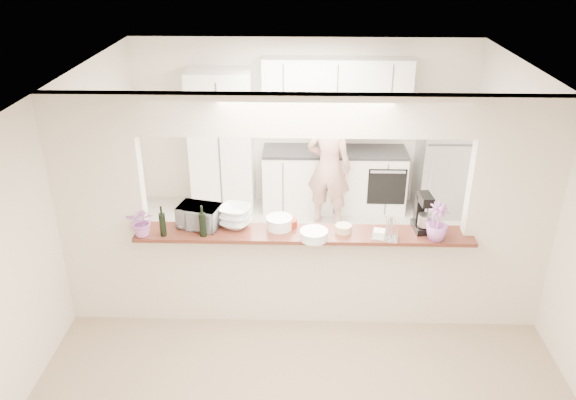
{
  "coord_description": "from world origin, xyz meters",
  "views": [
    {
      "loc": [
        -0.02,
        -5.01,
        3.85
      ],
      "look_at": [
        -0.17,
        0.3,
        1.28
      ],
      "focal_mm": 35.0,
      "sensor_mm": 36.0,
      "label": 1
    }
  ],
  "objects_px": {
    "toaster_oven": "(199,216)",
    "person": "(329,168)",
    "refrigerator": "(445,158)",
    "stand_mixer": "(423,214)"
  },
  "relations": [
    {
      "from": "refrigerator",
      "to": "toaster_oven",
      "type": "xyz_separation_m",
      "value": [
        -3.12,
        -2.6,
        0.36
      ]
    },
    {
      "from": "refrigerator",
      "to": "toaster_oven",
      "type": "distance_m",
      "value": 4.08
    },
    {
      "from": "toaster_oven",
      "to": "person",
      "type": "xyz_separation_m",
      "value": [
        1.41,
        2.16,
        -0.35
      ]
    },
    {
      "from": "toaster_oven",
      "to": "stand_mixer",
      "type": "distance_m",
      "value": 2.27
    },
    {
      "from": "stand_mixer",
      "to": "person",
      "type": "xyz_separation_m",
      "value": [
        -0.85,
        2.16,
        -0.41
      ]
    },
    {
      "from": "refrigerator",
      "to": "stand_mixer",
      "type": "xyz_separation_m",
      "value": [
        -0.85,
        -2.6,
        0.42
      ]
    },
    {
      "from": "refrigerator",
      "to": "stand_mixer",
      "type": "bearing_deg",
      "value": -108.09
    },
    {
      "from": "toaster_oven",
      "to": "person",
      "type": "distance_m",
      "value": 2.6
    },
    {
      "from": "stand_mixer",
      "to": "person",
      "type": "bearing_deg",
      "value": 111.57
    },
    {
      "from": "refrigerator",
      "to": "stand_mixer",
      "type": "relative_size",
      "value": 4.24
    }
  ]
}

